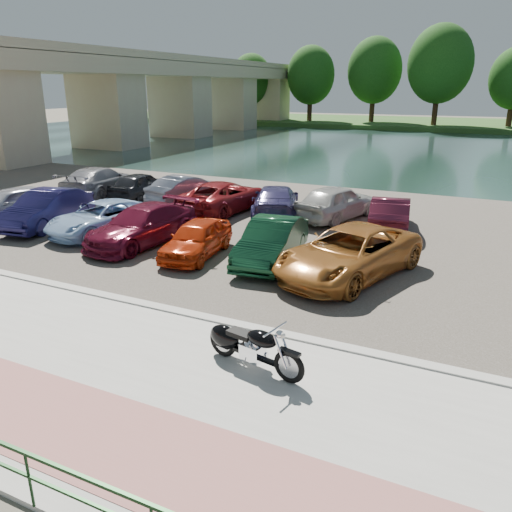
{
  "coord_description": "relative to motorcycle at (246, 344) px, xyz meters",
  "views": [
    {
      "loc": [
        4.97,
        -7.49,
        5.47
      ],
      "look_at": [
        -0.53,
        4.11,
        1.1
      ],
      "focal_mm": 35.0,
      "sensor_mm": 36.0,
      "label": 1
    }
  ],
  "objects": [
    {
      "name": "ground",
      "position": [
        -0.98,
        -0.47,
        -0.56
      ],
      "size": [
        200.0,
        200.0,
        0.0
      ],
      "primitive_type": "plane",
      "color": "#595447",
      "rests_on": "ground"
    },
    {
      "name": "car_0",
      "position": [
        -14.34,
        6.42,
        0.19
      ],
      "size": [
        2.83,
        4.46,
        1.41
      ],
      "primitive_type": "imported",
      "rotation": [
        0.0,
        0.0,
        -0.3
      ],
      "color": "#A8AAB4",
      "rests_on": "parking_lot"
    },
    {
      "name": "pink_path",
      "position": [
        -0.98,
        -2.97,
        -0.46
      ],
      "size": [
        60.0,
        2.0,
        0.01
      ],
      "primitive_type": "cube",
      "color": "#A4605C",
      "rests_on": "promenade"
    },
    {
      "name": "far_trees",
      "position": [
        3.38,
        65.32,
        6.93
      ],
      "size": [
        70.25,
        10.68,
        12.52
      ],
      "color": "#352013",
      "rests_on": "far_bank"
    },
    {
      "name": "car_10",
      "position": [
        -6.91,
        11.62,
        0.17
      ],
      "size": [
        2.65,
        5.15,
        1.39
      ],
      "primitive_type": "imported",
      "rotation": [
        0.0,
        0.0,
        3.07
      ],
      "color": "maroon",
      "rests_on": "parking_lot"
    },
    {
      "name": "car_11",
      "position": [
        -4.39,
        11.77,
        0.16
      ],
      "size": [
        3.4,
        5.08,
        1.37
      ],
      "primitive_type": "imported",
      "rotation": [
        0.0,
        0.0,
        3.49
      ],
      "color": "navy",
      "rests_on": "parking_lot"
    },
    {
      "name": "car_9",
      "position": [
        -9.35,
        12.27,
        0.17
      ],
      "size": [
        2.31,
        4.39,
        1.38
      ],
      "primitive_type": "imported",
      "rotation": [
        0.0,
        0.0,
        2.93
      ],
      "color": "slate",
      "rests_on": "parking_lot"
    },
    {
      "name": "motorcycle",
      "position": [
        0.0,
        0.0,
        0.0
      ],
      "size": [
        2.31,
        0.86,
        1.05
      ],
      "rotation": [
        0.0,
        0.0,
        -0.2
      ],
      "color": "black",
      "rests_on": "promenade"
    },
    {
      "name": "far_bank",
      "position": [
        -0.98,
        71.53,
        -0.26
      ],
      "size": [
        120.0,
        24.0,
        0.6
      ],
      "primitive_type": "cube",
      "color": "#224518",
      "rests_on": "ground"
    },
    {
      "name": "car_7",
      "position": [
        -14.5,
        11.94,
        0.22
      ],
      "size": [
        2.93,
        5.41,
        1.49
      ],
      "primitive_type": "imported",
      "rotation": [
        0.0,
        0.0,
        3.31
      ],
      "color": "gray",
      "rests_on": "parking_lot"
    },
    {
      "name": "car_12",
      "position": [
        -1.87,
        12.4,
        0.23
      ],
      "size": [
        2.98,
        4.75,
        1.51
      ],
      "primitive_type": "imported",
      "rotation": [
        0.0,
        0.0,
        2.85
      ],
      "color": "#B7B6B2",
      "rests_on": "parking_lot"
    },
    {
      "name": "car_6",
      "position": [
        0.47,
        5.97,
        0.21
      ],
      "size": [
        3.95,
        5.78,
        1.47
      ],
      "primitive_type": "imported",
      "rotation": [
        0.0,
        0.0,
        -0.31
      ],
      "color": "#A56326",
      "rests_on": "parking_lot"
    },
    {
      "name": "car_3",
      "position": [
        -7.15,
        5.96,
        0.17
      ],
      "size": [
        2.42,
        4.92,
        1.38
      ],
      "primitive_type": "imported",
      "rotation": [
        0.0,
        0.0,
        -0.11
      ],
      "color": "#5A0C22",
      "rests_on": "parking_lot"
    },
    {
      "name": "car_1",
      "position": [
        -12.11,
        6.21,
        0.22
      ],
      "size": [
        2.3,
        4.68,
        1.48
      ],
      "primitive_type": "imported",
      "rotation": [
        0.0,
        0.0,
        0.17
      ],
      "color": "#181542",
      "rests_on": "parking_lot"
    },
    {
      "name": "river",
      "position": [
        -0.98,
        39.53,
        -0.56
      ],
      "size": [
        120.0,
        40.0,
        0.0
      ],
      "primitive_type": "cube",
      "color": "#172A26",
      "rests_on": "ground"
    },
    {
      "name": "car_2",
      "position": [
        -9.41,
        6.4,
        0.1
      ],
      "size": [
        2.83,
        4.75,
        1.24
      ],
      "primitive_type": "imported",
      "rotation": [
        0.0,
        0.0,
        -0.18
      ],
      "color": "#9FC1E7",
      "rests_on": "parking_lot"
    },
    {
      "name": "railing",
      "position": [
        -0.98,
        -4.47,
        0.23
      ],
      "size": [
        24.04,
        0.05,
        0.9
      ],
      "color": "black",
      "rests_on": "promenade"
    },
    {
      "name": "kerb",
      "position": [
        -0.98,
        1.53,
        -0.49
      ],
      "size": [
        60.0,
        0.3,
        0.14
      ],
      "primitive_type": "cube",
      "color": "#A7A59E",
      "rests_on": "ground"
    },
    {
      "name": "car_8",
      "position": [
        -12.12,
        12.3,
        0.15
      ],
      "size": [
        1.72,
        3.99,
        1.34
      ],
      "primitive_type": "imported",
      "rotation": [
        0.0,
        0.0,
        3.18
      ],
      "color": "black",
      "rests_on": "parking_lot"
    },
    {
      "name": "car_4",
      "position": [
        -4.65,
        5.62,
        0.09
      ],
      "size": [
        1.86,
        3.74,
        1.22
      ],
      "primitive_type": "imported",
      "rotation": [
        0.0,
        0.0,
        0.12
      ],
      "color": "#BD2F0C",
      "rests_on": "parking_lot"
    },
    {
      "name": "car_5",
      "position": [
        -2.14,
        6.16,
        0.17
      ],
      "size": [
        1.95,
        4.35,
        1.39
      ],
      "primitive_type": "imported",
      "rotation": [
        0.0,
        0.0,
        0.12
      ],
      "color": "#0F3820",
      "rests_on": "parking_lot"
    },
    {
      "name": "promenade",
      "position": [
        -0.98,
        -1.47,
        -0.51
      ],
      "size": [
        60.0,
        6.0,
        0.1
      ],
      "primitive_type": "cube",
      "color": "#A7A59E",
      "rests_on": "ground"
    },
    {
      "name": "car_13",
      "position": [
        0.59,
        11.55,
        0.16
      ],
      "size": [
        2.07,
        4.32,
        1.37
      ],
      "primitive_type": "imported",
      "rotation": [
        0.0,
        0.0,
        3.3
      ],
      "color": "#521526",
      "rests_on": "parking_lot"
    },
    {
      "name": "parking_lot",
      "position": [
        -0.98,
        10.53,
        -0.54
      ],
      "size": [
        60.0,
        18.0,
        0.04
      ],
      "primitive_type": "cube",
      "color": "#3C3931",
      "rests_on": "ground"
    },
    {
      "name": "bridge",
      "position": [
        -28.98,
        40.55,
        4.96
      ],
      "size": [
        7.0,
        56.0,
        8.55
      ],
      "color": "tan",
      "rests_on": "ground"
    }
  ]
}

